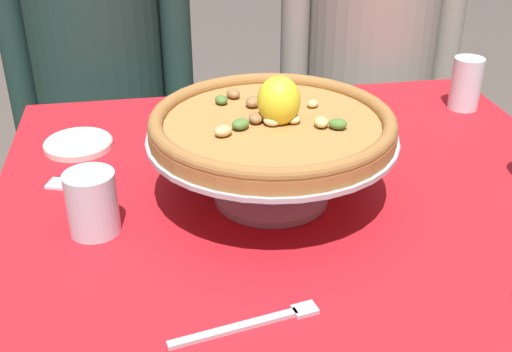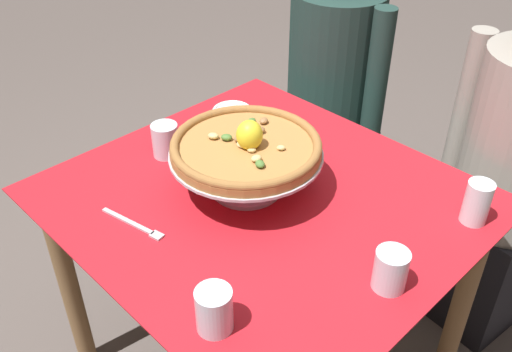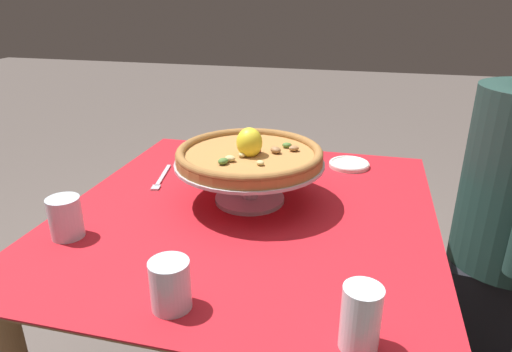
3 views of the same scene
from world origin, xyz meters
TOP-DOWN VIEW (x-y plane):
  - dining_table at (0.00, 0.00)m, footprint 1.06×0.98m
  - pizza_stand at (-0.06, -0.01)m, footprint 0.41×0.41m
  - pizza at (-0.06, -0.01)m, footprint 0.40×0.40m
  - water_glass_back_right at (0.44, 0.31)m, footprint 0.07×0.07m
  - water_glass_side_left at (-0.35, -0.06)m, footprint 0.08×0.08m
  - water_glass_side_right at (0.43, -0.03)m, footprint 0.08×0.08m
  - water_glass_front_right at (0.24, -0.38)m, footprint 0.08×0.08m
  - side_plate at (-0.40, 0.25)m, footprint 0.13×0.13m
  - dinner_fork at (-0.14, -0.32)m, footprint 0.20×0.06m
  - sugar_packet at (-0.41, 0.10)m, footprint 0.06×0.05m
  - diner_left at (-0.38, 0.77)m, footprint 0.50×0.38m

SIDE VIEW (x-z plane):
  - diner_left at x=-0.38m, z-range -0.01..1.22m
  - dining_table at x=0.00m, z-range 0.26..1.01m
  - sugar_packet at x=-0.41m, z-range 0.75..0.75m
  - dinner_fork at x=-0.14m, z-range 0.75..0.76m
  - side_plate at x=-0.40m, z-range 0.75..0.77m
  - water_glass_side_right at x=0.43m, z-range 0.74..0.84m
  - water_glass_front_right at x=0.24m, z-range 0.74..0.84m
  - water_glass_side_left at x=-0.35m, z-range 0.74..0.85m
  - water_glass_back_right at x=0.44m, z-range 0.74..0.86m
  - pizza_stand at x=-0.06m, z-range 0.77..0.89m
  - pizza at x=-0.06m, z-range 0.84..0.94m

